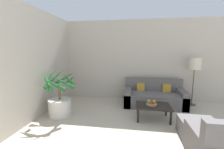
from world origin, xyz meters
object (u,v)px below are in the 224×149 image
object	(u,v)px
apple_green	(149,101)
armchair	(220,148)
ottoman	(197,128)
fruit_bowl	(151,104)
potted_palm	(60,100)
apple_red	(152,102)
orange_fruit	(154,102)
coffee_table	(153,107)
sofa_loveseat	(154,97)
floor_lamp	(195,66)

from	to	relation	value
apple_green	armchair	distance (m)	1.72
armchair	ottoman	distance (m)	0.76
armchair	fruit_bowl	bearing A→B (deg)	120.59
apple_green	potted_palm	bearing A→B (deg)	-174.38
apple_red	orange_fruit	xyz separation A→B (m)	(0.06, 0.07, 0.00)
coffee_table	orange_fruit	bearing A→B (deg)	64.02
apple_red	apple_green	size ratio (longest dim) A/B	0.84
armchair	sofa_loveseat	bearing A→B (deg)	105.29
sofa_loveseat	orange_fruit	size ratio (longest dim) A/B	23.31
potted_palm	sofa_loveseat	world-z (taller)	potted_palm
apple_green	ottoman	world-z (taller)	apple_green
apple_green	ottoman	xyz separation A→B (m)	(0.87, -0.71, -0.26)
potted_palm	orange_fruit	world-z (taller)	potted_palm
potted_palm	armchair	size ratio (longest dim) A/B	1.57
apple_red	armchair	world-z (taller)	armchair
orange_fruit	ottoman	bearing A→B (deg)	-43.76
potted_palm	armchair	world-z (taller)	potted_palm
ottoman	orange_fruit	bearing A→B (deg)	136.24
potted_palm	armchair	bearing A→B (deg)	-21.42
floor_lamp	coffee_table	distance (m)	1.99
apple_green	ottoman	bearing A→B (deg)	-39.04
coffee_table	potted_palm	bearing A→B (deg)	-175.90
potted_palm	fruit_bowl	world-z (taller)	potted_palm
fruit_bowl	orange_fruit	distance (m)	0.10
fruit_bowl	ottoman	size ratio (longest dim) A/B	0.38
orange_fruit	coffee_table	bearing A→B (deg)	-115.98
apple_green	orange_fruit	world-z (taller)	apple_green
sofa_loveseat	fruit_bowl	xyz separation A→B (m)	(-0.18, -1.00, 0.10)
fruit_bowl	ottoman	bearing A→B (deg)	-39.32
coffee_table	fruit_bowl	world-z (taller)	fruit_bowl
fruit_bowl	armchair	xyz separation A→B (m)	(0.84, -1.42, -0.11)
coffee_table	orange_fruit	distance (m)	0.14
sofa_loveseat	armchair	distance (m)	2.50
apple_green	apple_red	bearing A→B (deg)	-42.16
ottoman	apple_green	bearing A→B (deg)	140.96
potted_palm	floor_lamp	distance (m)	3.98
sofa_loveseat	fruit_bowl	bearing A→B (deg)	-100.02
floor_lamp	fruit_bowl	size ratio (longest dim) A/B	5.66
floor_lamp	ottoman	xyz separation A→B (m)	(-0.53, -1.84, -1.06)
potted_palm	apple_green	size ratio (longest dim) A/B	15.04
sofa_loveseat	armchair	bearing A→B (deg)	-74.71
floor_lamp	apple_red	bearing A→B (deg)	-138.04
sofa_loveseat	apple_green	xyz separation A→B (m)	(-0.23, -0.96, 0.17)
floor_lamp	apple_green	world-z (taller)	floor_lamp
sofa_loveseat	potted_palm	bearing A→B (deg)	-154.61
fruit_bowl	apple_green	xyz separation A→B (m)	(-0.06, 0.04, 0.06)
coffee_table	ottoman	distance (m)	1.02
fruit_bowl	apple_green	distance (m)	0.09
potted_palm	orange_fruit	bearing A→B (deg)	5.45
coffee_table	sofa_loveseat	bearing A→B (deg)	82.38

